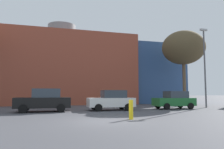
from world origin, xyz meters
TOP-DOWN VIEW (x-y plane):
  - ground_plane at (0.00, 0.00)m, footprint 200.00×200.00m
  - building_backdrop at (-1.41, 20.64)m, footprint 35.29×10.97m
  - parked_car_1 at (-3.30, 6.91)m, footprint 4.23×2.07m
  - parked_car_2 at (2.30, 6.91)m, footprint 3.99×1.96m
  - parked_car_3 at (8.46, 6.91)m, footprint 3.82×1.88m
  - bare_tree_1 at (12.68, 11.40)m, footprint 5.12×5.12m
  - bollard_yellow_0 at (1.60, 0.38)m, footprint 0.24×0.24m
  - street_lamp at (12.74, 7.80)m, footprint 0.80×0.24m

SIDE VIEW (x-z plane):
  - ground_plane at x=0.00m, z-range 0.00..0.00m
  - bollard_yellow_0 at x=1.60m, z-range 0.00..1.10m
  - parked_car_3 at x=8.46m, z-range 0.00..1.65m
  - parked_car_2 at x=2.30m, z-range 0.00..1.72m
  - parked_car_1 at x=-3.30m, z-range -0.01..1.83m
  - building_backdrop at x=-1.41m, z-range -1.09..10.26m
  - street_lamp at x=12.74m, z-range 0.53..8.83m
  - bare_tree_1 at x=12.68m, z-range 2.44..11.50m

